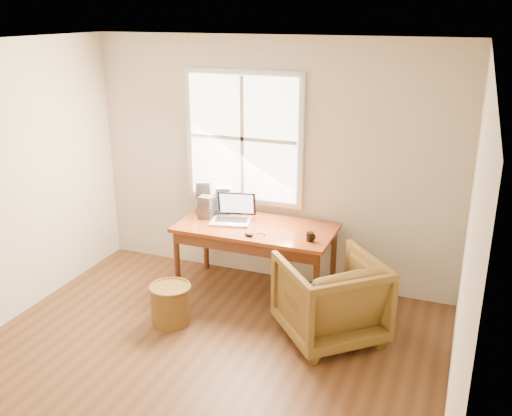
{
  "coord_description": "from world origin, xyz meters",
  "views": [
    {
      "loc": [
        1.95,
        -3.24,
        2.84
      ],
      "look_at": [
        0.06,
        1.65,
        1.0
      ],
      "focal_mm": 40.0,
      "sensor_mm": 36.0,
      "label": 1
    }
  ],
  "objects_px": {
    "laptop": "(230,208)",
    "armchair": "(330,298)",
    "cd_stack_a": "(223,200)",
    "coffee_mug": "(310,237)",
    "desk": "(256,228)",
    "wicker_stool": "(171,305)"
  },
  "relations": [
    {
      "from": "wicker_stool",
      "to": "cd_stack_a",
      "type": "relative_size",
      "value": 1.23
    },
    {
      "from": "armchair",
      "to": "coffee_mug",
      "type": "xyz_separation_m",
      "value": [
        -0.31,
        0.38,
        0.4
      ]
    },
    {
      "from": "cd_stack_a",
      "to": "coffee_mug",
      "type": "bearing_deg",
      "value": -20.38
    },
    {
      "from": "armchair",
      "to": "coffee_mug",
      "type": "relative_size",
      "value": 10.15
    },
    {
      "from": "armchair",
      "to": "cd_stack_a",
      "type": "bearing_deg",
      "value": -70.57
    },
    {
      "from": "laptop",
      "to": "wicker_stool",
      "type": "bearing_deg",
      "value": -119.14
    },
    {
      "from": "wicker_stool",
      "to": "cd_stack_a",
      "type": "height_order",
      "value": "cd_stack_a"
    },
    {
      "from": "laptop",
      "to": "armchair",
      "type": "bearing_deg",
      "value": -37.13
    },
    {
      "from": "armchair",
      "to": "cd_stack_a",
      "type": "height_order",
      "value": "cd_stack_a"
    },
    {
      "from": "armchair",
      "to": "wicker_stool",
      "type": "distance_m",
      "value": 1.51
    },
    {
      "from": "coffee_mug",
      "to": "cd_stack_a",
      "type": "xyz_separation_m",
      "value": [
        -1.08,
        0.4,
        0.11
      ]
    },
    {
      "from": "laptop",
      "to": "coffee_mug",
      "type": "xyz_separation_m",
      "value": [
        0.9,
        -0.17,
        -0.12
      ]
    },
    {
      "from": "laptop",
      "to": "cd_stack_a",
      "type": "xyz_separation_m",
      "value": [
        -0.18,
        0.23,
        -0.01
      ]
    },
    {
      "from": "desk",
      "to": "laptop",
      "type": "distance_m",
      "value": 0.33
    },
    {
      "from": "wicker_stool",
      "to": "coffee_mug",
      "type": "bearing_deg",
      "value": 30.54
    },
    {
      "from": "desk",
      "to": "laptop",
      "type": "xyz_separation_m",
      "value": [
        -0.28,
        -0.01,
        0.18
      ]
    },
    {
      "from": "armchair",
      "to": "desk",
      "type": "bearing_deg",
      "value": -72.25
    },
    {
      "from": "desk",
      "to": "armchair",
      "type": "distance_m",
      "value": 1.14
    },
    {
      "from": "desk",
      "to": "armchair",
      "type": "relative_size",
      "value": 1.88
    },
    {
      "from": "armchair",
      "to": "laptop",
      "type": "xyz_separation_m",
      "value": [
        -1.21,
        0.55,
        0.53
      ]
    },
    {
      "from": "wicker_stool",
      "to": "armchair",
      "type": "bearing_deg",
      "value": 11.56
    },
    {
      "from": "desk",
      "to": "cd_stack_a",
      "type": "bearing_deg",
      "value": 154.21
    }
  ]
}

